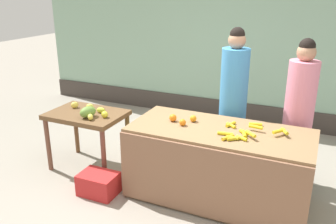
{
  "coord_description": "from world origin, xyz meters",
  "views": [
    {
      "loc": [
        1.38,
        -3.47,
        2.32
      ],
      "look_at": [
        -0.27,
        0.15,
        0.9
      ],
      "focal_mm": 37.66,
      "sensor_mm": 36.0,
      "label": 1
    }
  ],
  "objects_px": {
    "vendor_woman_blue_shirt": "(233,102)",
    "vendor_woman_pink_shirt": "(298,115)",
    "produce_crate": "(99,184)",
    "produce_sack": "(159,142)"
  },
  "relations": [
    {
      "from": "vendor_woman_blue_shirt",
      "to": "vendor_woman_pink_shirt",
      "type": "relative_size",
      "value": 1.05
    },
    {
      "from": "vendor_woman_blue_shirt",
      "to": "produce_crate",
      "type": "distance_m",
      "value": 1.92
    },
    {
      "from": "vendor_woman_blue_shirt",
      "to": "vendor_woman_pink_shirt",
      "type": "distance_m",
      "value": 0.78
    },
    {
      "from": "vendor_woman_pink_shirt",
      "to": "produce_crate",
      "type": "height_order",
      "value": "vendor_woman_pink_shirt"
    },
    {
      "from": "produce_crate",
      "to": "produce_sack",
      "type": "bearing_deg",
      "value": 78.25
    },
    {
      "from": "vendor_woman_pink_shirt",
      "to": "produce_sack",
      "type": "bearing_deg",
      "value": -177.77
    },
    {
      "from": "vendor_woman_pink_shirt",
      "to": "produce_sack",
      "type": "distance_m",
      "value": 1.91
    },
    {
      "from": "vendor_woman_pink_shirt",
      "to": "produce_crate",
      "type": "relative_size",
      "value": 4.08
    },
    {
      "from": "vendor_woman_pink_shirt",
      "to": "produce_sack",
      "type": "height_order",
      "value": "vendor_woman_pink_shirt"
    },
    {
      "from": "vendor_woman_blue_shirt",
      "to": "produce_crate",
      "type": "bearing_deg",
      "value": -136.12
    }
  ]
}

